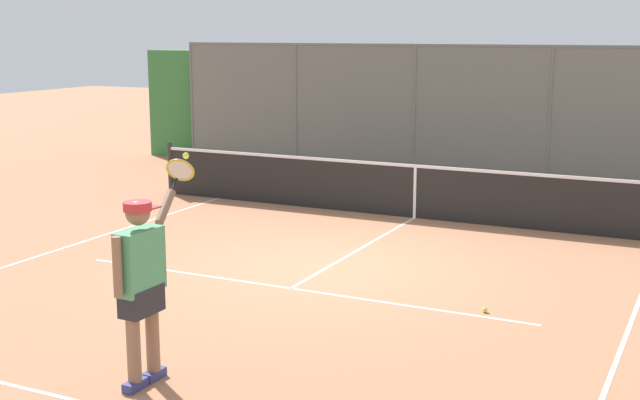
# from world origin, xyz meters

# --- Properties ---
(ground_plane) EXTENTS (60.00, 60.00, 0.00)m
(ground_plane) POSITION_xyz_m (0.00, 0.00, 0.00)
(ground_plane) COLOR #B27551
(court_line_markings) EXTENTS (8.29, 8.61, 0.01)m
(court_line_markings) POSITION_xyz_m (0.00, 1.49, 0.00)
(court_line_markings) COLOR white
(court_line_markings) RESTS_ON ground
(fence_backdrop) EXTENTS (18.01, 1.37, 2.99)m
(fence_backdrop) POSITION_xyz_m (0.00, -8.31, 1.38)
(fence_backdrop) COLOR slate
(fence_backdrop) RESTS_ON ground
(tennis_net) EXTENTS (10.65, 0.09, 1.07)m
(tennis_net) POSITION_xyz_m (0.00, -3.60, 0.49)
(tennis_net) COLOR #2D2D2D
(tennis_net) RESTS_ON ground
(tennis_player) EXTENTS (0.45, 1.45, 2.06)m
(tennis_player) POSITION_xyz_m (-0.18, 4.39, 1.05)
(tennis_player) COLOR navy
(tennis_player) RESTS_ON ground
(tennis_ball_mid_court) EXTENTS (0.07, 0.07, 0.07)m
(tennis_ball_mid_court) POSITION_xyz_m (-2.51, 0.95, 0.03)
(tennis_ball_mid_court) COLOR #D6E042
(tennis_ball_mid_court) RESTS_ON ground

